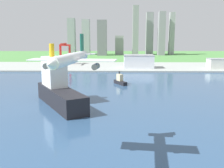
{
  "coord_description": "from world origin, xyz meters",
  "views": [
    {
      "loc": [
        -8.45,
        20.0,
        55.8
      ],
      "look_at": [
        -13.2,
        221.25,
        18.34
      ],
      "focal_mm": 40.95,
      "sensor_mm": 36.0,
      "label": 1
    }
  ],
  "objects_px": {
    "cargo_ship": "(58,88)",
    "warehouse_annex": "(222,64)",
    "airplane_landing": "(70,59)",
    "warehouse_main": "(139,61)",
    "port_crane_red": "(65,49)",
    "tugboat_small": "(120,81)"
  },
  "relations": [
    {
      "from": "tugboat_small",
      "to": "port_crane_red",
      "type": "distance_m",
      "value": 229.43
    },
    {
      "from": "warehouse_main",
      "to": "warehouse_annex",
      "type": "xyz_separation_m",
      "value": [
        139.99,
        -9.82,
        -2.58
      ]
    },
    {
      "from": "cargo_ship",
      "to": "port_crane_red",
      "type": "bearing_deg",
      "value": 100.53
    },
    {
      "from": "airplane_landing",
      "to": "port_crane_red",
      "type": "height_order",
      "value": "airplane_landing"
    },
    {
      "from": "tugboat_small",
      "to": "port_crane_red",
      "type": "bearing_deg",
      "value": 117.86
    },
    {
      "from": "tugboat_small",
      "to": "warehouse_main",
      "type": "bearing_deg",
      "value": 77.19
    },
    {
      "from": "tugboat_small",
      "to": "airplane_landing",
      "type": "bearing_deg",
      "value": -96.85
    },
    {
      "from": "airplane_landing",
      "to": "cargo_ship",
      "type": "distance_m",
      "value": 106.94
    },
    {
      "from": "cargo_ship",
      "to": "port_crane_red",
      "type": "height_order",
      "value": "cargo_ship"
    },
    {
      "from": "airplane_landing",
      "to": "port_crane_red",
      "type": "relative_size",
      "value": 1.02
    },
    {
      "from": "cargo_ship",
      "to": "port_crane_red",
      "type": "distance_m",
      "value": 299.02
    },
    {
      "from": "cargo_ship",
      "to": "warehouse_annex",
      "type": "bearing_deg",
      "value": 45.39
    },
    {
      "from": "tugboat_small",
      "to": "warehouse_main",
      "type": "height_order",
      "value": "warehouse_main"
    },
    {
      "from": "port_crane_red",
      "to": "warehouse_annex",
      "type": "distance_m",
      "value": 287.91
    },
    {
      "from": "airplane_landing",
      "to": "warehouse_main",
      "type": "relative_size",
      "value": 0.91
    },
    {
      "from": "cargo_ship",
      "to": "warehouse_main",
      "type": "bearing_deg",
      "value": 70.32
    },
    {
      "from": "warehouse_main",
      "to": "warehouse_annex",
      "type": "distance_m",
      "value": 140.36
    },
    {
      "from": "warehouse_main",
      "to": "port_crane_red",
      "type": "bearing_deg",
      "value": 158.35
    },
    {
      "from": "airplane_landing",
      "to": "tugboat_small",
      "type": "distance_m",
      "value": 195.67
    },
    {
      "from": "warehouse_main",
      "to": "warehouse_annex",
      "type": "relative_size",
      "value": 1.1
    },
    {
      "from": "port_crane_red",
      "to": "warehouse_main",
      "type": "bearing_deg",
      "value": -21.65
    },
    {
      "from": "airplane_landing",
      "to": "tugboat_small",
      "type": "bearing_deg",
      "value": 83.15
    }
  ]
}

